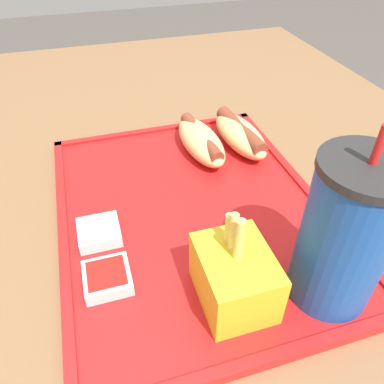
{
  "coord_description": "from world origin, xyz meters",
  "views": [
    {
      "loc": [
        0.37,
        -0.11,
        1.06
      ],
      "look_at": [
        0.01,
        -0.0,
        0.75
      ],
      "focal_mm": 35.0,
      "sensor_mm": 36.0,
      "label": 1
    }
  ],
  "objects": [
    {
      "name": "dining_table",
      "position": [
        0.0,
        0.0,
        0.35
      ],
      "size": [
        1.45,
        1.03,
        0.71
      ],
      "color": "brown",
      "rests_on": "ground_plane"
    },
    {
      "name": "sauce_cup_mayo",
      "position": [
        0.03,
        -0.12,
        0.73
      ],
      "size": [
        0.05,
        0.05,
        0.02
      ],
      "color": "silver",
      "rests_on": "food_tray"
    },
    {
      "name": "soda_cup",
      "position": [
        0.18,
        0.1,
        0.8
      ],
      "size": [
        0.09,
        0.09,
        0.2
      ],
      "color": "#194CA5",
      "rests_on": "food_tray"
    },
    {
      "name": "sauce_cup_ketchup",
      "position": [
        0.1,
        -0.12,
        0.73
      ],
      "size": [
        0.05,
        0.05,
        0.02
      ],
      "color": "silver",
      "rests_on": "food_tray"
    },
    {
      "name": "hot_dog_near",
      "position": [
        -0.11,
        0.05,
        0.74
      ],
      "size": [
        0.15,
        0.07,
        0.04
      ],
      "color": "#DBB270",
      "rests_on": "food_tray"
    },
    {
      "name": "hot_dog_far",
      "position": [
        -0.11,
        0.12,
        0.74
      ],
      "size": [
        0.15,
        0.07,
        0.04
      ],
      "color": "#DBB270",
      "rests_on": "food_tray"
    },
    {
      "name": "food_tray",
      "position": [
        0.01,
        -0.0,
        0.71
      ],
      "size": [
        0.44,
        0.35,
        0.01
      ],
      "color": "red",
      "rests_on": "dining_table"
    },
    {
      "name": "fries_carton",
      "position": [
        0.16,
        -0.0,
        0.75
      ],
      "size": [
        0.09,
        0.07,
        0.11
      ],
      "color": "gold",
      "rests_on": "food_tray"
    }
  ]
}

